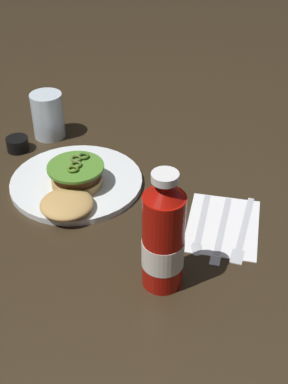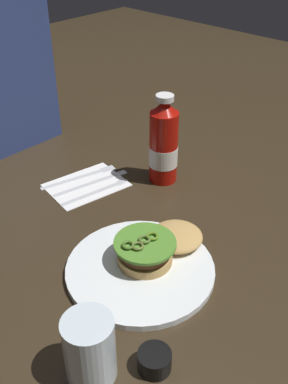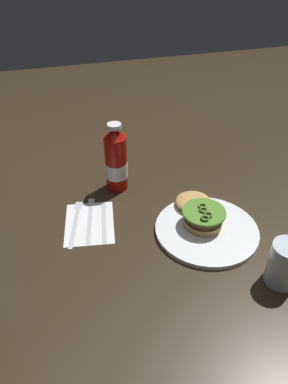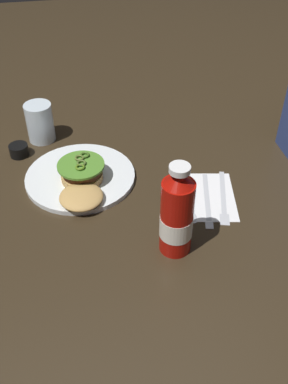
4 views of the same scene
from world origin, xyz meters
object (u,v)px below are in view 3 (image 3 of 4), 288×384
at_px(spoon_utensil, 104,214).
at_px(butter_knife, 90,216).
at_px(napkin, 90,223).
at_px(fork_utensil, 76,219).
at_px(burger_sandwich, 200,212).
at_px(condiment_cup, 286,249).
at_px(ketchup_bottle, 116,161).
at_px(dinner_plate, 207,230).
at_px(water_glass, 285,264).

bearing_deg(spoon_utensil, butter_knife, 84.24).
bearing_deg(napkin, fork_utensil, 53.07).
bearing_deg(burger_sandwich, condiment_cup, -138.99).
relative_size(ketchup_bottle, fork_utensil, 1.12).
height_order(ketchup_bottle, butter_knife, ketchup_bottle).
bearing_deg(fork_utensil, burger_sandwich, -107.12).
bearing_deg(spoon_utensil, fork_utensil, 86.60).
height_order(burger_sandwich, butter_knife, burger_sandwich).
distance_m(ketchup_bottle, napkin, 0.21).
bearing_deg(dinner_plate, burger_sandwich, 2.02).
bearing_deg(burger_sandwich, water_glass, -159.11).
bearing_deg(condiment_cup, napkin, 60.44).
bearing_deg(condiment_cup, water_glass, 138.26).
bearing_deg(dinner_plate, napkin, 67.33).
relative_size(dinner_plate, ketchup_bottle, 1.27).
height_order(ketchup_bottle, water_glass, ketchup_bottle).
xyz_separation_m(burger_sandwich, fork_utensil, (0.10, 0.33, -0.03)).
relative_size(ketchup_bottle, butter_knife, 1.11).
relative_size(water_glass, fork_utensil, 0.56).
relative_size(ketchup_bottle, spoon_utensil, 1.22).
height_order(dinner_plate, ketchup_bottle, ketchup_bottle).
bearing_deg(butter_knife, fork_utensil, 88.92).
distance_m(dinner_plate, burger_sandwich, 0.05).
xyz_separation_m(condiment_cup, napkin, (0.26, 0.45, -0.01)).
height_order(dinner_plate, spoon_utensil, dinner_plate).
bearing_deg(butter_knife, water_glass, -132.34).
relative_size(burger_sandwich, condiment_cup, 3.76).
relative_size(spoon_utensil, fork_utensil, 0.92).
bearing_deg(ketchup_bottle, napkin, 142.22).
height_order(water_glass, napkin, water_glass).
height_order(burger_sandwich, spoon_utensil, burger_sandwich).
height_order(dinner_plate, butter_knife, dinner_plate).
distance_m(burger_sandwich, water_glass, 0.27).
xyz_separation_m(ketchup_bottle, butter_knife, (-0.12, 0.11, -0.09)).
bearing_deg(burger_sandwich, ketchup_bottle, 38.95).
height_order(burger_sandwich, water_glass, water_glass).
bearing_deg(dinner_plate, spoon_utensil, 60.11).
bearing_deg(burger_sandwich, spoon_utensil, 68.89).
height_order(dinner_plate, fork_utensil, dinner_plate).
distance_m(napkin, fork_utensil, 0.04).
xyz_separation_m(burger_sandwich, water_glass, (-0.25, -0.09, 0.02)).
height_order(water_glass, butter_knife, water_glass).
relative_size(burger_sandwich, water_glass, 1.76).
xyz_separation_m(napkin, fork_utensil, (0.03, 0.03, 0.00)).
distance_m(butter_knife, fork_utensil, 0.04).
bearing_deg(water_glass, napkin, 50.16).
height_order(butter_knife, fork_utensil, same).
relative_size(condiment_cup, napkin, 0.29).
bearing_deg(ketchup_bottle, fork_utensil, 129.40).
distance_m(condiment_cup, napkin, 0.52).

